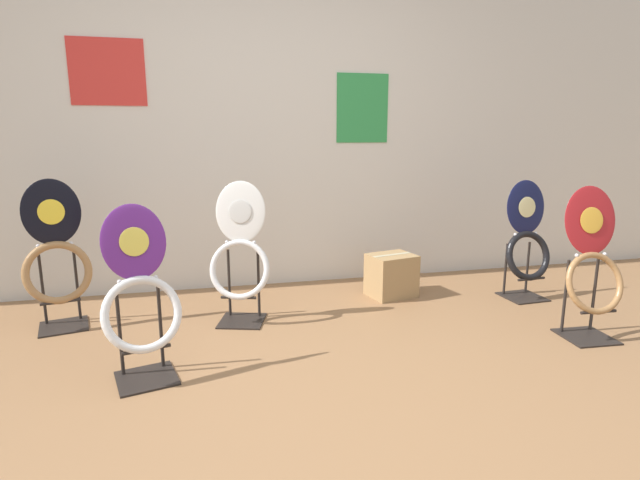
{
  "coord_description": "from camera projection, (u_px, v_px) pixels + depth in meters",
  "views": [
    {
      "loc": [
        -0.49,
        -1.84,
        1.2
      ],
      "look_at": [
        0.21,
        1.11,
        0.55
      ],
      "focal_mm": 28.0,
      "sensor_mm": 36.0,
      "label": 1
    }
  ],
  "objects": [
    {
      "name": "wall_back",
      "position": [
        264.0,
        120.0,
        3.82
      ],
      "size": [
        8.0,
        0.07,
        2.6
      ],
      "color": "silver",
      "rests_on": "ground_plane"
    },
    {
      "name": "toilet_seat_display_white_plain",
      "position": [
        240.0,
        259.0,
        3.16
      ],
      "size": [
        0.41,
        0.35,
        0.91
      ],
      "color": "black",
      "rests_on": "ground_plane"
    },
    {
      "name": "storage_box",
      "position": [
        391.0,
        275.0,
        3.73
      ],
      "size": [
        0.38,
        0.33,
        0.32
      ],
      "color": "#A37F51",
      "rests_on": "ground_plane"
    },
    {
      "name": "toilet_seat_display_jazz_black",
      "position": [
        57.0,
        262.0,
        3.06
      ],
      "size": [
        0.42,
        0.34,
        0.93
      ],
      "color": "black",
      "rests_on": "ground_plane"
    },
    {
      "name": "toilet_seat_display_purple_note",
      "position": [
        140.0,
        299.0,
        2.41
      ],
      "size": [
        0.41,
        0.34,
        0.87
      ],
      "color": "black",
      "rests_on": "ground_plane"
    },
    {
      "name": "toilet_seat_display_navy_moon",
      "position": [
        527.0,
        245.0,
        3.64
      ],
      "size": [
        0.37,
        0.3,
        0.87
      ],
      "color": "black",
      "rests_on": "ground_plane"
    },
    {
      "name": "toilet_seat_display_crimson_swirl",
      "position": [
        592.0,
        269.0,
        2.92
      ],
      "size": [
        0.38,
        0.3,
        0.9
      ],
      "color": "black",
      "rests_on": "ground_plane"
    },
    {
      "name": "ground_plane",
      "position": [
        332.0,
        422.0,
        2.11
      ],
      "size": [
        14.0,
        14.0,
        0.0
      ],
      "primitive_type": "plane",
      "color": "#8E6642"
    }
  ]
}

